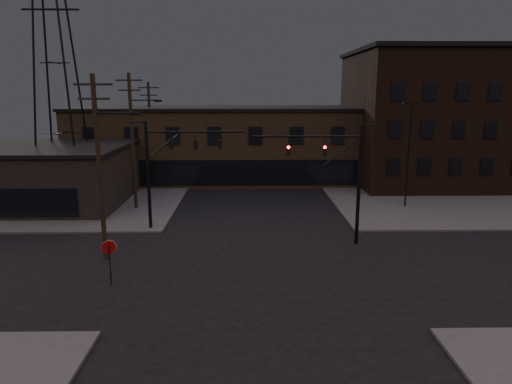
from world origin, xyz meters
The scene contains 18 objects.
ground centered at (0.00, 0.00, 0.00)m, with size 140.00×140.00×0.00m, color black.
sidewalk_ne centered at (22.00, 22.00, 0.07)m, with size 30.00×30.00×0.15m, color #474744.
sidewalk_nw centered at (-22.00, 22.00, 0.07)m, with size 30.00×30.00×0.15m, color #474744.
building_row centered at (0.00, 28.00, 4.00)m, with size 40.00×12.00×8.00m, color brown.
building_right centered at (22.00, 26.00, 7.00)m, with size 22.00×16.00×14.00m, color black.
building_left centered at (-20.00, 16.00, 2.50)m, with size 16.00×12.00×5.00m, color black.
traffic_signal_near centered at (5.36, 4.50, 4.93)m, with size 7.12×0.24×8.00m.
traffic_signal_far centered at (-6.72, 8.00, 5.01)m, with size 7.12×0.24×8.00m.
stop_sign centered at (-8.00, -1.99, 1.84)m, with size 0.72×0.33×2.48m.
utility_pole_near centered at (-9.43, 2.00, 5.87)m, with size 3.70×0.28×11.00m.
utility_pole_mid centered at (-10.44, 14.00, 6.13)m, with size 3.70×0.28×11.50m.
utility_pole_far centered at (-11.50, 26.00, 5.78)m, with size 2.20×0.28×11.00m.
transmission_tower centered at (-18.00, 18.00, 12.50)m, with size 7.00×7.00×25.00m, color black, non-canonical shape.
lot_light_a centered at (13.00, 14.00, 5.51)m, with size 1.50×0.28×9.14m.
lot_light_b centered at (19.00, 19.00, 5.51)m, with size 1.50×0.28×9.14m.
parked_car_lot_a centered at (16.00, 20.27, 0.87)m, with size 1.71×4.25×1.45m, color black.
parked_car_lot_b centered at (13.88, 19.79, 0.79)m, with size 1.80×4.42×1.28m, color #B0B0B3.
car_crossing centered at (2.81, 25.72, 0.74)m, with size 1.57×4.51×1.49m, color black.
Camera 1 is at (-0.74, -24.58, 10.02)m, focal length 32.00 mm.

